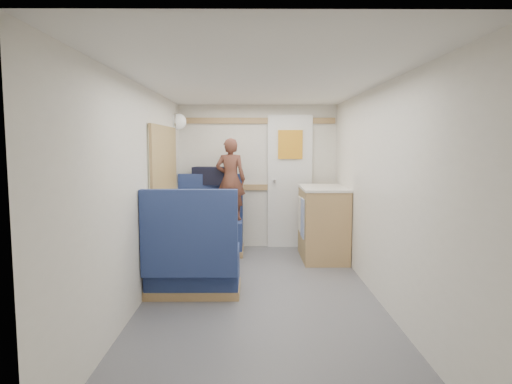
{
  "coord_description": "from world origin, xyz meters",
  "views": [
    {
      "loc": [
        -0.07,
        -4.16,
        1.46
      ],
      "look_at": [
        -0.04,
        0.9,
        0.92
      ],
      "focal_mm": 32.0,
      "sensor_mm": 36.0,
      "label": 1
    }
  ],
  "objects_px": {
    "bench_far": "(210,231)",
    "salt_grinder": "(209,204)",
    "wine_glass": "(194,199)",
    "person": "(231,179)",
    "tray": "(204,210)",
    "bench_near": "(193,265)",
    "tumbler_left": "(187,208)",
    "dinette_table": "(202,222)",
    "tumbler_right": "(204,203)",
    "orange_fruit": "(208,207)",
    "dome_light": "(179,121)",
    "bread_loaf": "(215,202)",
    "duffel_bag": "(212,176)",
    "pepper_grinder": "(195,206)",
    "cheese_block": "(212,208)",
    "galley_counter": "(323,222)",
    "beer_glass": "(219,204)"
  },
  "relations": [
    {
      "from": "dome_light",
      "to": "person",
      "type": "distance_m",
      "value": 1.01
    },
    {
      "from": "dome_light",
      "to": "bread_loaf",
      "type": "bearing_deg",
      "value": -51.95
    },
    {
      "from": "bench_far",
      "to": "bread_loaf",
      "type": "distance_m",
      "value": 0.84
    },
    {
      "from": "salt_grinder",
      "to": "tray",
      "type": "bearing_deg",
      "value": -96.75
    },
    {
      "from": "wine_glass",
      "to": "person",
      "type": "bearing_deg",
      "value": 68.24
    },
    {
      "from": "galley_counter",
      "to": "orange_fruit",
      "type": "distance_m",
      "value": 1.61
    },
    {
      "from": "dinette_table",
      "to": "tumbler_right",
      "type": "height_order",
      "value": "tumbler_right"
    },
    {
      "from": "dinette_table",
      "to": "cheese_block",
      "type": "bearing_deg",
      "value": -53.19
    },
    {
      "from": "wine_glass",
      "to": "pepper_grinder",
      "type": "relative_size",
      "value": 1.85
    },
    {
      "from": "person",
      "to": "bread_loaf",
      "type": "distance_m",
      "value": 0.71
    },
    {
      "from": "tray",
      "to": "bench_near",
      "type": "bearing_deg",
      "value": -92.77
    },
    {
      "from": "dinette_table",
      "to": "salt_grinder",
      "type": "height_order",
      "value": "salt_grinder"
    },
    {
      "from": "person",
      "to": "wine_glass",
      "type": "xyz_separation_m",
      "value": [
        -0.37,
        -0.93,
        -0.15
      ]
    },
    {
      "from": "cheese_block",
      "to": "tumbler_right",
      "type": "xyz_separation_m",
      "value": [
        -0.11,
        0.23,
        0.02
      ]
    },
    {
      "from": "orange_fruit",
      "to": "tumbler_right",
      "type": "relative_size",
      "value": 0.63
    },
    {
      "from": "dome_light",
      "to": "tumbler_left",
      "type": "distance_m",
      "value": 1.59
    },
    {
      "from": "duffel_bag",
      "to": "bread_loaf",
      "type": "height_order",
      "value": "duffel_bag"
    },
    {
      "from": "bench_near",
      "to": "salt_grinder",
      "type": "distance_m",
      "value": 1.09
    },
    {
      "from": "pepper_grinder",
      "to": "salt_grinder",
      "type": "bearing_deg",
      "value": 57.07
    },
    {
      "from": "duffel_bag",
      "to": "tray",
      "type": "bearing_deg",
      "value": -72.55
    },
    {
      "from": "bench_near",
      "to": "pepper_grinder",
      "type": "bearing_deg",
      "value": 95.07
    },
    {
      "from": "bench_far",
      "to": "dome_light",
      "type": "relative_size",
      "value": 5.25
    },
    {
      "from": "galley_counter",
      "to": "tumbler_left",
      "type": "distance_m",
      "value": 1.86
    },
    {
      "from": "salt_grinder",
      "to": "bench_near",
      "type": "bearing_deg",
      "value": -93.83
    },
    {
      "from": "galley_counter",
      "to": "bench_far",
      "type": "bearing_deg",
      "value": 167.9
    },
    {
      "from": "duffel_bag",
      "to": "salt_grinder",
      "type": "height_order",
      "value": "duffel_bag"
    },
    {
      "from": "dome_light",
      "to": "person",
      "type": "relative_size",
      "value": 0.18
    },
    {
      "from": "galley_counter",
      "to": "wine_glass",
      "type": "distance_m",
      "value": 1.72
    },
    {
      "from": "orange_fruit",
      "to": "wine_glass",
      "type": "xyz_separation_m",
      "value": [
        -0.17,
        0.15,
        0.07
      ]
    },
    {
      "from": "bench_far",
      "to": "cheese_block",
      "type": "xyz_separation_m",
      "value": [
        0.12,
        -1.03,
        0.46
      ]
    },
    {
      "from": "tumbler_right",
      "to": "beer_glass",
      "type": "relative_size",
      "value": 1.05
    },
    {
      "from": "bench_far",
      "to": "person",
      "type": "height_order",
      "value": "person"
    },
    {
      "from": "orange_fruit",
      "to": "salt_grinder",
      "type": "relative_size",
      "value": 0.82
    },
    {
      "from": "tray",
      "to": "pepper_grinder",
      "type": "relative_size",
      "value": 4.18
    },
    {
      "from": "tumbler_right",
      "to": "orange_fruit",
      "type": "bearing_deg",
      "value": -74.99
    },
    {
      "from": "tray",
      "to": "bread_loaf",
      "type": "relative_size",
      "value": 1.42
    },
    {
      "from": "bench_far",
      "to": "tray",
      "type": "xyz_separation_m",
      "value": [
        0.03,
        -1.01,
        0.43
      ]
    },
    {
      "from": "tumbler_right",
      "to": "bread_loaf",
      "type": "bearing_deg",
      "value": 46.27
    },
    {
      "from": "bench_far",
      "to": "salt_grinder",
      "type": "bearing_deg",
      "value": -84.98
    },
    {
      "from": "bench_far",
      "to": "pepper_grinder",
      "type": "height_order",
      "value": "bench_far"
    },
    {
      "from": "cheese_block",
      "to": "tumbler_left",
      "type": "xyz_separation_m",
      "value": [
        -0.24,
        -0.21,
        0.02
      ]
    },
    {
      "from": "tumbler_left",
      "to": "dinette_table",
      "type": "bearing_deg",
      "value": 72.62
    },
    {
      "from": "dome_light",
      "to": "galley_counter",
      "type": "xyz_separation_m",
      "value": [
        1.86,
        -0.3,
        -1.28
      ]
    },
    {
      "from": "dinette_table",
      "to": "pepper_grinder",
      "type": "relative_size",
      "value": 10.12
    },
    {
      "from": "duffel_bag",
      "to": "bread_loaf",
      "type": "relative_size",
      "value": 1.89
    },
    {
      "from": "dinette_table",
      "to": "tumbler_left",
      "type": "distance_m",
      "value": 0.45
    },
    {
      "from": "dome_light",
      "to": "duffel_bag",
      "type": "relative_size",
      "value": 0.4
    },
    {
      "from": "bench_far",
      "to": "salt_grinder",
      "type": "xyz_separation_m",
      "value": [
        0.07,
        -0.75,
        0.46
      ]
    },
    {
      "from": "wine_glass",
      "to": "salt_grinder",
      "type": "distance_m",
      "value": 0.26
    },
    {
      "from": "bench_far",
      "to": "duffel_bag",
      "type": "xyz_separation_m",
      "value": [
        0.02,
        0.26,
        0.72
      ]
    }
  ]
}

